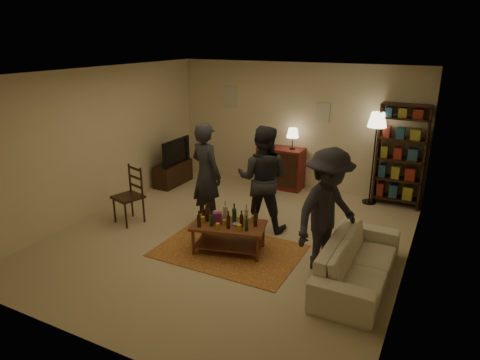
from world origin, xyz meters
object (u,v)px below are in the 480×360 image
Objects in this scene: dresser at (281,167)px; bookshelf at (401,155)px; tv_stand at (173,168)px; dining_chair at (131,193)px; coffee_table at (228,227)px; person_by_sofa at (328,211)px; person_right at (262,179)px; floor_lamp at (377,127)px; sofa at (358,261)px; person_left at (206,174)px.

dresser is 0.67× the size of bookshelf.
dining_chair is at bearing -74.95° from tv_stand.
bookshelf is at bearing 57.62° from coffee_table.
tv_stand is at bearing 85.77° from person_by_sofa.
person_by_sofa reaches higher than dresser.
tv_stand is at bearing -35.02° from person_right.
floor_lamp is at bearing -135.86° from person_right.
bookshelf reaches higher than person_by_sofa.
person_right reaches higher than person_by_sofa.
dining_chair is at bearing -141.74° from floor_lamp.
dining_chair is 0.51× the size of sofa.
person_right reaches higher than coffee_table.
tv_stand is 0.58× the size of person_by_sofa.
bookshelf is 1.09× the size of floor_lamp.
dresser is at bearing -87.60° from person_right.
dining_chair is 0.57× the size of person_left.
dining_chair is at bearing 174.45° from coffee_table.
person_right is 1.63m from person_by_sofa.
person_by_sofa reaches higher than dining_chair.
person_left reaches higher than coffee_table.
floor_lamp is (4.21, 0.85, 1.19)m from tv_stand.
dining_chair is 1.00× the size of tv_stand.
sofa is at bearing -78.80° from person_by_sofa.
tv_stand reaches higher than coffee_table.
coffee_table is 1.26m from person_left.
dresser is 2.47m from person_left.
person_left is 1.01× the size of person_by_sofa.
person_right is (0.51, -2.15, 0.44)m from dresser.
dresser is 0.74× the size of person_right.
floor_lamp is at bearing -164.72° from bookshelf.
person_left is 2.43m from person_by_sofa.
person_by_sofa is (4.14, -2.10, 0.52)m from tv_stand.
tv_stand is at bearing -168.20° from bookshelf.
dresser is 0.65× the size of sofa.
coffee_table is 1.17× the size of dining_chair.
dresser is 2.25m from person_right.
dresser is 0.74× the size of person_left.
person_by_sofa is at bearing 15.14° from dining_chair.
floor_lamp is 0.88× the size of sofa.
bookshelf is 1.11× the size of person_by_sofa.
bookshelf is at bearing 1.57° from dresser.
dining_chair is at bearing 111.70° from person_by_sofa.
dining_chair is 1.41m from person_left.
person_by_sofa is at bearing 136.91° from person_right.
person_left reaches higher than person_by_sofa.
person_left is at bearing -100.87° from dresser.
coffee_table is at bearing 10.51° from dining_chair.
dining_chair is 5.15m from bookshelf.
person_left is at bearing 3.11° from person_right.
coffee_table is 1.59m from person_by_sofa.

